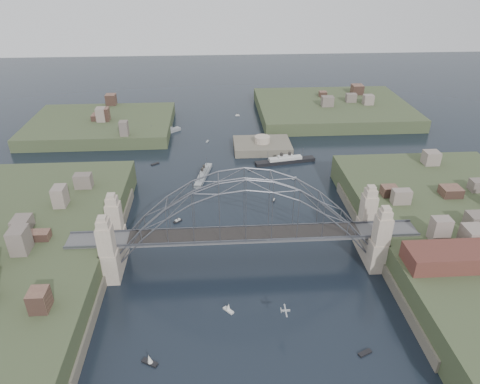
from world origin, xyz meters
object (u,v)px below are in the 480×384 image
naval_cruiser_far (163,133)px  naval_cruiser_near (203,175)px  fort_island (262,150)px  wharf_shed (452,257)px  ocean_liner (285,161)px  bridge (245,220)px

naval_cruiser_far → naval_cruiser_near: bearing=-66.7°
fort_island → naval_cruiser_far: bearing=155.5°
wharf_shed → naval_cruiser_near: size_ratio=1.14×
fort_island → ocean_liner: bearing=-60.9°
bridge → wharf_shed: (44.00, -14.00, -2.32)m
bridge → naval_cruiser_far: (-28.26, 88.31, -11.42)m
fort_island → naval_cruiser_near: 31.89m
naval_cruiser_far → ocean_liner: naval_cruiser_far is taller
wharf_shed → ocean_liner: size_ratio=0.89×
ocean_liner → wharf_shed: bearing=-70.7°
bridge → ocean_liner: 61.39m
fort_island → naval_cruiser_near: (-22.71, -22.36, 1.16)m
wharf_shed → naval_cruiser_far: wharf_shed is taller
naval_cruiser_near → fort_island: bearing=44.6°
bridge → naval_cruiser_near: bridge is taller
wharf_shed → fort_island: bearing=110.9°
wharf_shed → bridge: bearing=162.3°
ocean_liner → naval_cruiser_far: bearing=146.7°
naval_cruiser_far → fort_island: bearing=-24.5°
bridge → ocean_liner: (19.13, 57.20, -11.47)m
naval_cruiser_near → naval_cruiser_far: naval_cruiser_far is taller
bridge → naval_cruiser_near: size_ratio=4.78×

